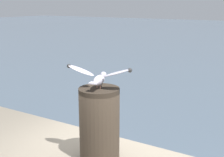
% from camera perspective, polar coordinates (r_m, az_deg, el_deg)
% --- Properties ---
extents(mooring_post, '(0.42, 0.42, 0.78)m').
position_cam_1_polar(mooring_post, '(3.29, -2.33, -8.32)').
color(mooring_post, '#382D23').
rests_on(mooring_post, harbor_quay).
extents(seagull, '(0.68, 0.39, 0.23)m').
position_cam_1_polar(seagull, '(3.14, -2.40, 0.41)').
color(seagull, tan).
rests_on(seagull, mooring_post).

